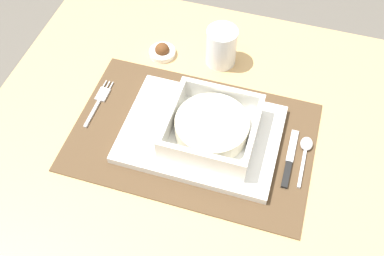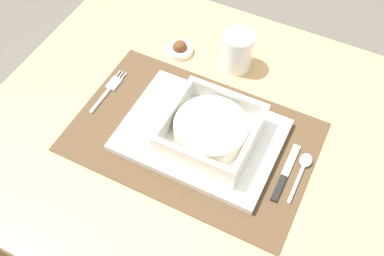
{
  "view_description": "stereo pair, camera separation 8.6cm",
  "coord_description": "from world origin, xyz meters",
  "px_view_note": "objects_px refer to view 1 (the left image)",
  "views": [
    {
      "loc": [
        0.14,
        -0.51,
        1.46
      ],
      "look_at": [
        -0.0,
        -0.02,
        0.76
      ],
      "focal_mm": 41.66,
      "sensor_mm": 36.0,
      "label": 1
    },
    {
      "loc": [
        0.22,
        -0.47,
        1.46
      ],
      "look_at": [
        -0.0,
        -0.02,
        0.76
      ],
      "focal_mm": 41.66,
      "sensor_mm": 36.0,
      "label": 2
    }
  ],
  "objects_px": {
    "condiment_saucer": "(162,51)",
    "porridge_bowl": "(212,128)",
    "drinking_glass": "(219,48)",
    "butter_knife": "(289,162)",
    "spoon": "(306,149)",
    "fork": "(100,100)",
    "dining_table": "(196,157)"
  },
  "relations": [
    {
      "from": "dining_table",
      "to": "spoon",
      "type": "relative_size",
      "value": 7.59
    },
    {
      "from": "drinking_glass",
      "to": "condiment_saucer",
      "type": "xyz_separation_m",
      "value": [
        -0.13,
        -0.02,
        -0.03
      ]
    },
    {
      "from": "dining_table",
      "to": "spoon",
      "type": "distance_m",
      "value": 0.25
    },
    {
      "from": "porridge_bowl",
      "to": "condiment_saucer",
      "type": "height_order",
      "value": "porridge_bowl"
    },
    {
      "from": "porridge_bowl",
      "to": "fork",
      "type": "relative_size",
      "value": 1.32
    },
    {
      "from": "spoon",
      "to": "drinking_glass",
      "type": "xyz_separation_m",
      "value": [
        -0.22,
        0.19,
        0.03
      ]
    },
    {
      "from": "dining_table",
      "to": "porridge_bowl",
      "type": "bearing_deg",
      "value": -30.74
    },
    {
      "from": "spoon",
      "to": "condiment_saucer",
      "type": "bearing_deg",
      "value": 152.39
    },
    {
      "from": "drinking_glass",
      "to": "porridge_bowl",
      "type": "bearing_deg",
      "value": -79.08
    },
    {
      "from": "condiment_saucer",
      "to": "porridge_bowl",
      "type": "bearing_deg",
      "value": -49.5
    },
    {
      "from": "porridge_bowl",
      "to": "condiment_saucer",
      "type": "xyz_separation_m",
      "value": [
        -0.17,
        0.2,
        -0.03
      ]
    },
    {
      "from": "dining_table",
      "to": "porridge_bowl",
      "type": "distance_m",
      "value": 0.16
    },
    {
      "from": "dining_table",
      "to": "fork",
      "type": "height_order",
      "value": "fork"
    },
    {
      "from": "spoon",
      "to": "butter_knife",
      "type": "xyz_separation_m",
      "value": [
        -0.03,
        -0.04,
        -0.0
      ]
    },
    {
      "from": "butter_knife",
      "to": "drinking_glass",
      "type": "bearing_deg",
      "value": 135.48
    },
    {
      "from": "dining_table",
      "to": "condiment_saucer",
      "type": "bearing_deg",
      "value": 126.89
    },
    {
      "from": "drinking_glass",
      "to": "butter_knife",
      "type": "bearing_deg",
      "value": -48.59
    },
    {
      "from": "fork",
      "to": "butter_knife",
      "type": "height_order",
      "value": "butter_knife"
    },
    {
      "from": "butter_knife",
      "to": "spoon",
      "type": "bearing_deg",
      "value": 59.4
    },
    {
      "from": "dining_table",
      "to": "drinking_glass",
      "type": "bearing_deg",
      "value": 91.38
    },
    {
      "from": "porridge_bowl",
      "to": "drinking_glass",
      "type": "height_order",
      "value": "drinking_glass"
    },
    {
      "from": "porridge_bowl",
      "to": "condiment_saucer",
      "type": "bearing_deg",
      "value": 130.5
    },
    {
      "from": "fork",
      "to": "condiment_saucer",
      "type": "height_order",
      "value": "condiment_saucer"
    },
    {
      "from": "drinking_glass",
      "to": "spoon",
      "type": "bearing_deg",
      "value": -40.02
    },
    {
      "from": "butter_knife",
      "to": "drinking_glass",
      "type": "height_order",
      "value": "drinking_glass"
    },
    {
      "from": "butter_knife",
      "to": "condiment_saucer",
      "type": "relative_size",
      "value": 2.24
    },
    {
      "from": "dining_table",
      "to": "condiment_saucer",
      "type": "height_order",
      "value": "condiment_saucer"
    },
    {
      "from": "fork",
      "to": "drinking_glass",
      "type": "bearing_deg",
      "value": 39.34
    },
    {
      "from": "fork",
      "to": "drinking_glass",
      "type": "distance_m",
      "value": 0.28
    },
    {
      "from": "porridge_bowl",
      "to": "drinking_glass",
      "type": "distance_m",
      "value": 0.22
    },
    {
      "from": "spoon",
      "to": "condiment_saucer",
      "type": "xyz_separation_m",
      "value": [
        -0.35,
        0.17,
        0.0
      ]
    },
    {
      "from": "porridge_bowl",
      "to": "dining_table",
      "type": "bearing_deg",
      "value": 149.26
    }
  ]
}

